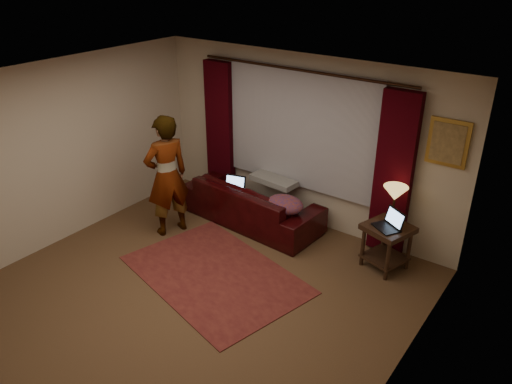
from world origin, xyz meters
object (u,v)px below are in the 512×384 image
sofa (252,196)px  laptop_table (387,220)px  laptop_sofa (232,186)px  person (167,176)px  end_table (386,247)px  tiffany_lamp (394,204)px

sofa → laptop_table: size_ratio=6.13×
sofa → laptop_sofa: size_ratio=6.15×
sofa → person: size_ratio=1.23×
sofa → laptop_sofa: sofa is taller
end_table → sofa: bearing=-178.7°
sofa → person: (-0.82, -0.96, 0.46)m
end_table → person: (-3.02, -1.01, 0.60)m
laptop_sofa → laptop_table: bearing=-13.4°
end_table → tiffany_lamp: tiffany_lamp is taller
sofa → laptop_sofa: (-0.29, -0.11, 0.12)m
sofa → laptop_table: 2.21m
laptop_table → sofa: bearing=-149.8°
sofa → end_table: size_ratio=3.55×
tiffany_lamp → person: 3.21m
laptop_table → laptop_sofa: bearing=-147.2°
person → sofa: bearing=158.2°
person → end_table: bearing=127.3°
sofa → laptop_table: bearing=-177.1°
laptop_table → person: size_ratio=0.20×
laptop_table → tiffany_lamp: bearing=125.1°
laptop_sofa → end_table: laptop_sofa is taller
laptop_sofa → person: person is taller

